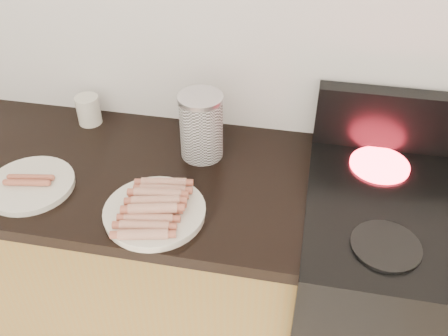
% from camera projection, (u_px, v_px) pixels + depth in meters
% --- Properties ---
extents(wall_back, '(4.00, 0.04, 2.60)m').
position_uv_depth(wall_back, '(194.00, 10.00, 1.50)').
color(wall_back, silver).
rests_on(wall_back, ground).
extents(cabinet_base, '(2.20, 0.59, 0.86)m').
position_uv_depth(cabinet_base, '(6.00, 248.00, 1.91)').
color(cabinet_base, olive).
rests_on(cabinet_base, floor).
extents(stove, '(0.76, 0.65, 0.91)m').
position_uv_depth(stove, '(407.00, 310.00, 1.66)').
color(stove, black).
rests_on(stove, floor).
extents(stove_panel, '(0.76, 0.06, 0.20)m').
position_uv_depth(stove_panel, '(440.00, 125.00, 1.54)').
color(stove_panel, black).
rests_on(stove_panel, stove).
extents(burner_near_left, '(0.18, 0.18, 0.01)m').
position_uv_depth(burner_near_left, '(386.00, 246.00, 1.27)').
color(burner_near_left, black).
rests_on(burner_near_left, stove).
extents(burner_far_left, '(0.18, 0.18, 0.01)m').
position_uv_depth(burner_far_left, '(380.00, 165.00, 1.53)').
color(burner_far_left, '#FF1E2D').
rests_on(burner_far_left, stove).
extents(main_plate, '(0.30, 0.30, 0.02)m').
position_uv_depth(main_plate, '(155.00, 213.00, 1.38)').
color(main_plate, silver).
rests_on(main_plate, counter_slab).
extents(side_plate, '(0.27, 0.27, 0.02)m').
position_uv_depth(side_plate, '(30.00, 185.00, 1.47)').
color(side_plate, white).
rests_on(side_plate, counter_slab).
extents(hotdog_pile, '(0.13, 0.26, 0.05)m').
position_uv_depth(hotdog_pile, '(154.00, 205.00, 1.36)').
color(hotdog_pile, maroon).
rests_on(hotdog_pile, main_plate).
extents(plain_sausages, '(0.13, 0.06, 0.02)m').
position_uv_depth(plain_sausages, '(29.00, 180.00, 1.46)').
color(plain_sausages, '#C66130').
rests_on(plain_sausages, side_plate).
extents(canister, '(0.14, 0.14, 0.21)m').
position_uv_depth(canister, '(201.00, 126.00, 1.54)').
color(canister, white).
rests_on(canister, counter_slab).
extents(mug, '(0.09, 0.09, 0.10)m').
position_uv_depth(mug, '(88.00, 110.00, 1.71)').
color(mug, silver).
rests_on(mug, counter_slab).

